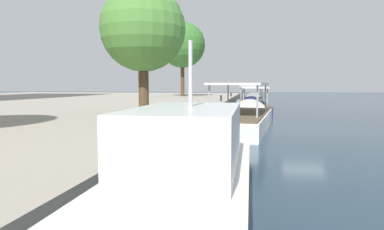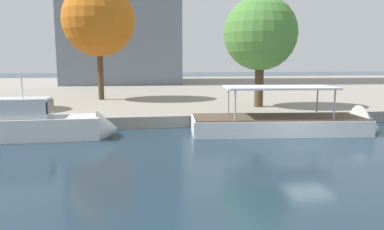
{
  "view_description": "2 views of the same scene",
  "coord_description": "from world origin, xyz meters",
  "px_view_note": "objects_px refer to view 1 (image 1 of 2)",
  "views": [
    {
      "loc": [
        -22.22,
        3.0,
        2.85
      ],
      "look_at": [
        -2.19,
        6.68,
        1.05
      ],
      "focal_mm": 32.46,
      "sensor_mm": 36.0,
      "label": 1
    },
    {
      "loc": [
        -9.05,
        -18.16,
        4.64
      ],
      "look_at": [
        -5.68,
        4.02,
        1.25
      ],
      "focal_mm": 34.89,
      "sensor_mm": 36.0,
      "label": 2
    }
  ],
  "objects_px": {
    "mooring_bollard_1": "(231,94)",
    "tree_0": "(139,27)",
    "tour_boat_2": "(242,122)",
    "tree_2": "(183,45)",
    "motor_yacht_1": "(196,178)",
    "tour_boat_3": "(253,108)",
    "tour_boat_4": "(251,101)",
    "mooring_bollard_2": "(221,98)",
    "lamp_post": "(190,76)"
  },
  "relations": [
    {
      "from": "mooring_bollard_1",
      "to": "tree_0",
      "type": "relative_size",
      "value": 0.08
    },
    {
      "from": "tour_boat_2",
      "to": "tree_2",
      "type": "xyz_separation_m",
      "value": [
        36.23,
        11.63,
        9.33
      ]
    },
    {
      "from": "motor_yacht_1",
      "to": "tour_boat_3",
      "type": "bearing_deg",
      "value": -2.65
    },
    {
      "from": "motor_yacht_1",
      "to": "tour_boat_4",
      "type": "height_order",
      "value": "motor_yacht_1"
    },
    {
      "from": "tour_boat_4",
      "to": "tree_2",
      "type": "distance_m",
      "value": 16.12
    },
    {
      "from": "tour_boat_4",
      "to": "tour_boat_2",
      "type": "bearing_deg",
      "value": -177.27
    },
    {
      "from": "mooring_bollard_1",
      "to": "mooring_bollard_2",
      "type": "height_order",
      "value": "mooring_bollard_2"
    },
    {
      "from": "tour_boat_3",
      "to": "tour_boat_4",
      "type": "height_order",
      "value": "tour_boat_4"
    },
    {
      "from": "tour_boat_3",
      "to": "lamp_post",
      "type": "xyz_separation_m",
      "value": [
        -2.12,
        6.63,
        3.44
      ]
    },
    {
      "from": "tour_boat_3",
      "to": "tour_boat_4",
      "type": "bearing_deg",
      "value": -2.06
    },
    {
      "from": "mooring_bollard_2",
      "to": "tree_0",
      "type": "distance_m",
      "value": 20.48
    },
    {
      "from": "lamp_post",
      "to": "tree_2",
      "type": "height_order",
      "value": "tree_2"
    },
    {
      "from": "tree_0",
      "to": "lamp_post",
      "type": "bearing_deg",
      "value": -3.95
    },
    {
      "from": "mooring_bollard_2",
      "to": "tree_2",
      "type": "distance_m",
      "value": 20.79
    },
    {
      "from": "tree_0",
      "to": "tree_2",
      "type": "xyz_separation_m",
      "value": [
        36.46,
        4.6,
        2.95
      ]
    },
    {
      "from": "tour_boat_4",
      "to": "tree_0",
      "type": "xyz_separation_m",
      "value": [
        -30.86,
        7.24,
        6.46
      ]
    },
    {
      "from": "tour_boat_4",
      "to": "lamp_post",
      "type": "xyz_separation_m",
      "value": [
        -17.06,
        6.28,
        3.42
      ]
    },
    {
      "from": "motor_yacht_1",
      "to": "tree_0",
      "type": "xyz_separation_m",
      "value": [
        15.37,
        6.59,
        5.98
      ]
    },
    {
      "from": "mooring_bollard_1",
      "to": "tree_0",
      "type": "xyz_separation_m",
      "value": [
        -36.4,
        3.73,
        5.54
      ]
    },
    {
      "from": "tour_boat_4",
      "to": "tree_0",
      "type": "relative_size",
      "value": 1.4
    },
    {
      "from": "tour_boat_3",
      "to": "tree_0",
      "type": "bearing_deg",
      "value": 151.16
    },
    {
      "from": "tour_boat_2",
      "to": "tree_2",
      "type": "distance_m",
      "value": 39.18
    },
    {
      "from": "motor_yacht_1",
      "to": "tree_0",
      "type": "height_order",
      "value": "tree_0"
    },
    {
      "from": "tour_boat_3",
      "to": "tree_2",
      "type": "height_order",
      "value": "tree_2"
    },
    {
      "from": "tour_boat_3",
      "to": "motor_yacht_1",
      "type": "bearing_deg",
      "value": 174.79
    },
    {
      "from": "tour_boat_4",
      "to": "tree_0",
      "type": "distance_m",
      "value": 32.35
    },
    {
      "from": "lamp_post",
      "to": "tree_2",
      "type": "bearing_deg",
      "value": 13.77
    },
    {
      "from": "tour_boat_2",
      "to": "mooring_bollard_1",
      "type": "xyz_separation_m",
      "value": [
        36.17,
        3.3,
        0.84
      ]
    },
    {
      "from": "tree_0",
      "to": "mooring_bollard_2",
      "type": "bearing_deg",
      "value": -10.83
    },
    {
      "from": "tour_boat_4",
      "to": "lamp_post",
      "type": "relative_size",
      "value": 2.64
    },
    {
      "from": "tour_boat_3",
      "to": "tree_2",
      "type": "xyz_separation_m",
      "value": [
        20.53,
        12.18,
        9.42
      ]
    },
    {
      "from": "lamp_post",
      "to": "tree_2",
      "type": "xyz_separation_m",
      "value": [
        22.66,
        5.55,
        5.98
      ]
    },
    {
      "from": "mooring_bollard_2",
      "to": "lamp_post",
      "type": "height_order",
      "value": "lamp_post"
    },
    {
      "from": "tour_boat_2",
      "to": "tour_boat_4",
      "type": "bearing_deg",
      "value": 5.21
    },
    {
      "from": "motor_yacht_1",
      "to": "mooring_bollard_2",
      "type": "height_order",
      "value": "motor_yacht_1"
    },
    {
      "from": "tour_boat_4",
      "to": "mooring_bollard_1",
      "type": "xyz_separation_m",
      "value": [
        5.54,
        3.51,
        0.92
      ]
    },
    {
      "from": "lamp_post",
      "to": "tree_0",
      "type": "height_order",
      "value": "tree_0"
    },
    {
      "from": "tree_2",
      "to": "tour_boat_4",
      "type": "bearing_deg",
      "value": -115.31
    },
    {
      "from": "tour_boat_4",
      "to": "mooring_bollard_1",
      "type": "height_order",
      "value": "tour_boat_4"
    },
    {
      "from": "motor_yacht_1",
      "to": "tree_2",
      "type": "distance_m",
      "value": 53.77
    },
    {
      "from": "tour_boat_2",
      "to": "tree_0",
      "type": "height_order",
      "value": "tree_0"
    },
    {
      "from": "tour_boat_2",
      "to": "tree_2",
      "type": "height_order",
      "value": "tree_2"
    },
    {
      "from": "motor_yacht_1",
      "to": "mooring_bollard_1",
      "type": "xyz_separation_m",
      "value": [
        51.77,
        2.86,
        0.44
      ]
    },
    {
      "from": "tour_boat_3",
      "to": "mooring_bollard_2",
      "type": "xyz_separation_m",
      "value": [
        3.45,
        3.87,
        0.96
      ]
    },
    {
      "from": "mooring_bollard_1",
      "to": "mooring_bollard_2",
      "type": "distance_m",
      "value": 17.02
    },
    {
      "from": "tour_boat_3",
      "to": "mooring_bollard_2",
      "type": "height_order",
      "value": "tour_boat_3"
    },
    {
      "from": "tour_boat_3",
      "to": "mooring_bollard_2",
      "type": "bearing_deg",
      "value": 44.9
    },
    {
      "from": "tour_boat_4",
      "to": "mooring_bollard_1",
      "type": "bearing_deg",
      "value": 35.45
    },
    {
      "from": "mooring_bollard_1",
      "to": "tree_0",
      "type": "bearing_deg",
      "value": 174.15
    },
    {
      "from": "tour_boat_4",
      "to": "tree_2",
      "type": "xyz_separation_m",
      "value": [
        5.6,
        11.83,
        9.4
      ]
    }
  ]
}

